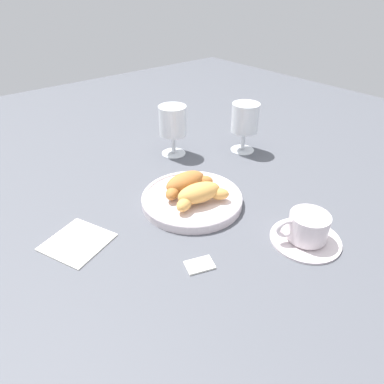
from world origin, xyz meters
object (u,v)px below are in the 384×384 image
pastry_plate (192,199)px  folded_napkin (77,241)px  croissant_large (186,183)px  coffee_cup_near (307,230)px  juice_glass_left (245,120)px  sugar_packet (200,264)px  croissant_small (200,194)px  juice_glass_right (173,123)px

pastry_plate → folded_napkin: bearing=-8.5°
croissant_large → coffee_cup_near: croissant_large is taller
juice_glass_left → folded_napkin: size_ratio=1.27×
sugar_packet → croissant_small: bearing=-111.1°
croissant_small → juice_glass_left: 0.33m
coffee_cup_near → juice_glass_left: (-0.20, -0.35, 0.07)m
juice_glass_left → juice_glass_right: 0.20m
juice_glass_right → pastry_plate: bearing=62.1°
pastry_plate → croissant_small: bearing=83.0°
pastry_plate → sugar_packet: bearing=54.2°
coffee_cup_near → sugar_packet: bearing=-21.3°
croissant_small → folded_napkin: bearing=-15.2°
croissant_large → pastry_plate: bearing=82.9°
pastry_plate → juice_glass_right: (-0.12, -0.23, 0.08)m
croissant_small → juice_glass_left: size_ratio=0.96×
croissant_large → coffee_cup_near: (-0.08, 0.26, -0.01)m
folded_napkin → croissant_small: bearing=164.8°
croissant_small → sugar_packet: (0.11, 0.13, -0.04)m
pastry_plate → croissant_large: 0.04m
juice_glass_left → sugar_packet: (0.40, 0.28, -0.09)m
juice_glass_left → sugar_packet: bearing=34.3°
coffee_cup_near → juice_glass_left: bearing=-119.5°
pastry_plate → croissant_small: croissant_small is taller
juice_glass_left → sugar_packet: size_ratio=2.80×
juice_glass_right → folded_napkin: bearing=26.5°
pastry_plate → croissant_large: bearing=-97.1°
folded_napkin → croissant_large: bearing=176.8°
croissant_large → croissant_small: (0.01, 0.05, 0.00)m
pastry_plate → coffee_cup_near: (-0.09, 0.24, 0.01)m
croissant_small → juice_glass_left: juice_glass_left is taller
croissant_small → juice_glass_right: juice_glass_right is taller
croissant_large → folded_napkin: bearing=-3.2°
folded_napkin → juice_glass_right: bearing=-153.5°
croissant_small → juice_glass_right: size_ratio=0.96×
juice_glass_left → folded_napkin: (0.54, 0.08, -0.09)m
coffee_cup_near → juice_glass_right: (-0.03, -0.47, 0.07)m
sugar_packet → juice_glass_right: bearing=-101.7°
croissant_large → coffee_cup_near: 0.28m
juice_glass_right → folded_napkin: 0.43m
pastry_plate → croissant_small: (0.00, 0.03, 0.03)m
pastry_plate → juice_glass_right: juice_glass_right is taller
sugar_packet → folded_napkin: 0.24m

